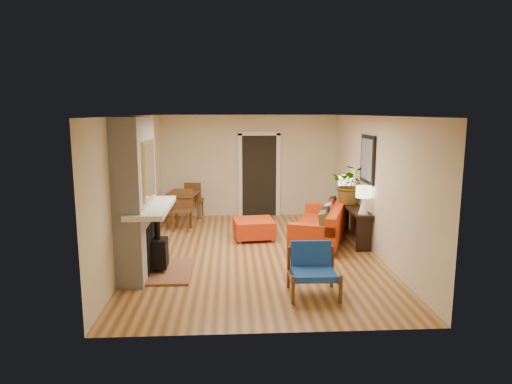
% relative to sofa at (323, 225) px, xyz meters
% --- Properties ---
extents(room_shell, '(6.50, 6.50, 6.50)m').
position_rel_sofa_xyz_m(room_shell, '(-0.80, 2.02, 0.88)').
color(room_shell, '#C0804A').
rests_on(room_shell, ground).
extents(fireplace, '(1.09, 1.68, 2.60)m').
position_rel_sofa_xyz_m(fireplace, '(-3.41, -1.61, 0.88)').
color(fireplace, white).
rests_on(fireplace, ground).
extents(sofa, '(1.55, 2.29, 0.83)m').
position_rel_sofa_xyz_m(sofa, '(0.00, 0.00, 0.00)').
color(sofa, silver).
rests_on(sofa, ground).
extents(ottoman, '(0.90, 0.90, 0.42)m').
position_rel_sofa_xyz_m(ottoman, '(-1.41, 0.38, -0.13)').
color(ottoman, silver).
rests_on(ottoman, ground).
extents(blue_chair, '(0.73, 0.72, 0.75)m').
position_rel_sofa_xyz_m(blue_chair, '(-0.69, -2.62, 0.04)').
color(blue_chair, brown).
rests_on(blue_chair, ground).
extents(dining_table, '(0.89, 1.76, 0.93)m').
position_rel_sofa_xyz_m(dining_table, '(-2.98, 1.82, 0.24)').
color(dining_table, brown).
rests_on(dining_table, ground).
extents(console_table, '(0.34, 1.85, 0.72)m').
position_rel_sofa_xyz_m(console_table, '(0.66, 0.18, 0.21)').
color(console_table, black).
rests_on(console_table, ground).
extents(lamp_near, '(0.30, 0.30, 0.54)m').
position_rel_sofa_xyz_m(lamp_near, '(0.66, -0.54, 0.70)').
color(lamp_near, white).
rests_on(lamp_near, console_table).
extents(lamp_far, '(0.30, 0.30, 0.54)m').
position_rel_sofa_xyz_m(lamp_far, '(0.66, 0.92, 0.70)').
color(lamp_far, white).
rests_on(lamp_far, console_table).
extents(houseplant, '(0.93, 0.86, 0.86)m').
position_rel_sofa_xyz_m(houseplant, '(0.65, 0.41, 0.79)').
color(houseplant, '#1E5919').
rests_on(houseplant, console_table).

